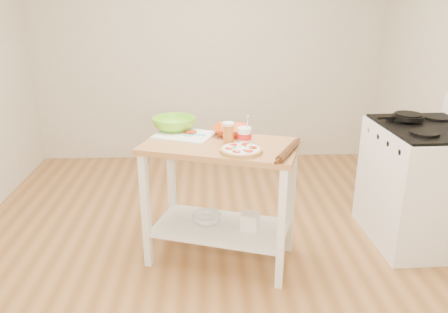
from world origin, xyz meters
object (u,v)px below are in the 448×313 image
Objects in this scene: yogurt_tub at (244,136)px; beer_pint at (228,133)px; shelf_bin at (250,221)px; pizza at (241,150)px; green_bowl at (174,124)px; prep_island at (221,178)px; shelf_glass_bowl at (207,218)px; rolling_pin at (288,150)px; knife at (176,128)px; spatula at (193,135)px; cutting_board at (185,134)px; gas_stove at (422,184)px; skillet at (407,117)px; orange_bowl at (231,131)px.

beer_pint is at bearing 178.38° from yogurt_tub.
beer_pint is at bearing 174.51° from shelf_bin.
green_bowl reaches higher than pizza.
prep_island is 0.37m from shelf_glass_bowl.
rolling_pin is 3.27× the size of shelf_bin.
knife reaches higher than shelf_glass_bowl.
spatula is at bearing -45.35° from knife.
yogurt_tub is 1.73× the size of shelf_bin.
cutting_board is 1.52× the size of green_bowl.
gas_stove is 1.51m from yogurt_tub.
gas_stove is at bearing 7.98° from prep_island.
skillet reaches higher than pizza.
gas_stove is 1.40m from shelf_bin.
rolling_pin reaches higher than spatula.
shelf_bin is (-0.21, 0.20, -0.60)m from rolling_pin.
knife is 0.52m from beer_pint.
gas_stove reaches higher than rolling_pin.
shelf_bin is at bearing 136.95° from rolling_pin.
beer_pint reaches higher than prep_island.
knife is at bearing 130.05° from shelf_glass_bowl.
prep_island is at bearing -44.28° from green_bowl.
green_bowl reaches higher than prep_island.
skillet is at bearing 15.26° from beer_pint.
prep_island is 0.36m from orange_bowl.
pizza reaches higher than cutting_board.
prep_island is 1.05× the size of gas_stove.
spatula reaches higher than prep_island.
prep_island is 3.66× the size of green_bowl.
beer_pint is 0.68m from shelf_bin.
gas_stove reaches higher than green_bowl.
shelf_glass_bowl is at bearing 161.85° from yogurt_tub.
beer_pint reaches higher than knife.
beer_pint is at bearing -20.69° from spatula.
yogurt_tub is (0.04, 0.17, 0.04)m from pizza.
pizza reaches higher than knife.
spatula is 0.74m from shelf_bin.
prep_island is 0.56m from rolling_pin.
spatula is 1.32× the size of shelf_bin.
yogurt_tub is (0.41, -0.22, 0.05)m from cutting_board.
yogurt_tub reaches higher than knife.
gas_stove is 5.15× the size of shelf_glass_bowl.
cutting_board is at bearing -179.99° from orange_bowl.
orange_bowl reaches higher than rolling_pin.
knife is at bearing 174.68° from gas_stove.
knife is at bearing 145.75° from shelf_bin.
cutting_board is at bearing 147.62° from rolling_pin.
prep_island is 7.40× the size of spatula.
skillet is at bearing 17.72° from shelf_bin.
gas_stove is 4.30× the size of orange_bowl.
green_bowl is (-1.79, -0.04, -0.03)m from skillet.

